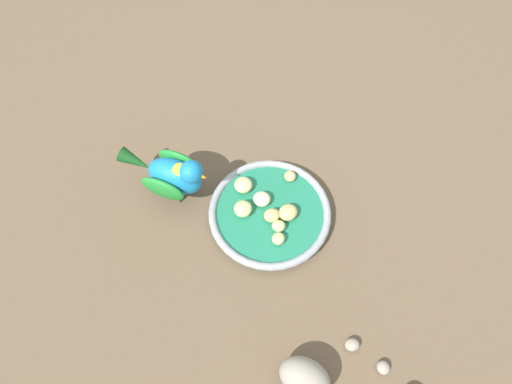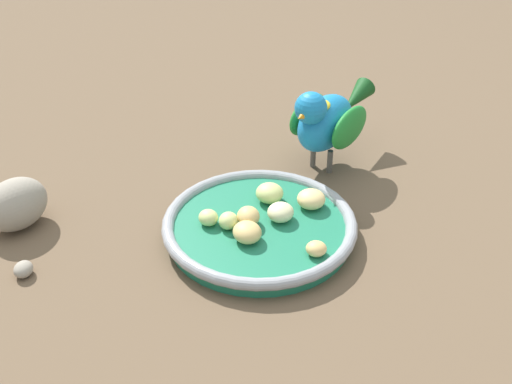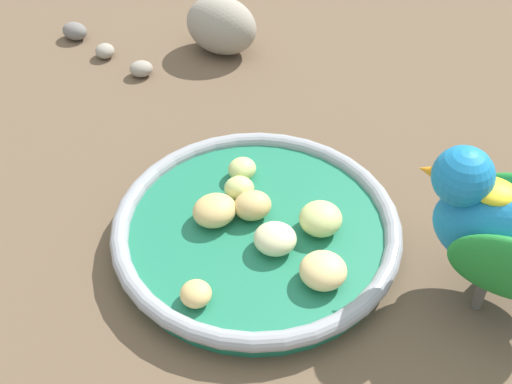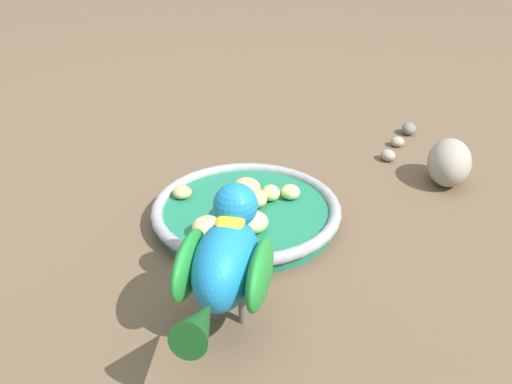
{
  "view_description": "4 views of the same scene",
  "coord_description": "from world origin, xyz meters",
  "px_view_note": "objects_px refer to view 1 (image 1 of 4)",
  "views": [
    {
      "loc": [
        -0.06,
        -0.36,
        0.78
      ],
      "look_at": [
        -0.05,
        0.05,
        0.06
      ],
      "focal_mm": 30.08,
      "sensor_mm": 36.0,
      "label": 1
    },
    {
      "loc": [
        0.66,
        0.18,
        0.53
      ],
      "look_at": [
        -0.05,
        0.02,
        0.05
      ],
      "focal_mm": 48.91,
      "sensor_mm": 36.0,
      "label": 2
    },
    {
      "loc": [
        -0.04,
        0.42,
        0.43
      ],
      "look_at": [
        -0.03,
        0.01,
        0.04
      ],
      "focal_mm": 47.8,
      "sensor_mm": 36.0,
      "label": 3
    },
    {
      "loc": [
        -0.63,
        0.13,
        0.39
      ],
      "look_at": [
        -0.04,
        0.02,
        0.05
      ],
      "focal_mm": 39.24,
      "sensor_mm": 36.0,
      "label": 4
    }
  ],
  "objects_px": {
    "pebble_0": "(383,368)",
    "rock_large": "(305,378)",
    "apple_piece_5": "(243,209)",
    "apple_piece_7": "(279,226)",
    "pebble_2": "(352,345)",
    "apple_piece_1": "(243,185)",
    "apple_piece_6": "(290,176)",
    "apple_piece_4": "(262,199)",
    "apple_piece_3": "(278,239)",
    "feeding_bowl": "(270,213)",
    "apple_piece_2": "(272,215)",
    "apple_piece_0": "(288,212)",
    "parrot": "(173,174)"
  },
  "relations": [
    {
      "from": "apple_piece_4",
      "to": "apple_piece_5",
      "type": "xyz_separation_m",
      "value": [
        -0.04,
        -0.02,
        0.0
      ]
    },
    {
      "from": "apple_piece_1",
      "to": "apple_piece_5",
      "type": "height_order",
      "value": "apple_piece_5"
    },
    {
      "from": "apple_piece_5",
      "to": "apple_piece_6",
      "type": "distance_m",
      "value": 0.12
    },
    {
      "from": "apple_piece_0",
      "to": "apple_piece_2",
      "type": "height_order",
      "value": "same"
    },
    {
      "from": "parrot",
      "to": "pebble_2",
      "type": "xyz_separation_m",
      "value": [
        0.32,
        -0.3,
        -0.07
      ]
    },
    {
      "from": "apple_piece_4",
      "to": "apple_piece_5",
      "type": "height_order",
      "value": "apple_piece_5"
    },
    {
      "from": "apple_piece_1",
      "to": "rock_large",
      "type": "bearing_deg",
      "value": -74.3
    },
    {
      "from": "apple_piece_5",
      "to": "pebble_0",
      "type": "xyz_separation_m",
      "value": [
        0.24,
        -0.29,
        -0.02
      ]
    },
    {
      "from": "apple_piece_1",
      "to": "apple_piece_3",
      "type": "relative_size",
      "value": 1.43
    },
    {
      "from": "pebble_0",
      "to": "rock_large",
      "type": "bearing_deg",
      "value": -172.64
    },
    {
      "from": "apple_piece_7",
      "to": "parrot",
      "type": "height_order",
      "value": "parrot"
    },
    {
      "from": "apple_piece_2",
      "to": "pebble_0",
      "type": "xyz_separation_m",
      "value": [
        0.18,
        -0.27,
        -0.02
      ]
    },
    {
      "from": "apple_piece_4",
      "to": "apple_piece_5",
      "type": "bearing_deg",
      "value": -149.07
    },
    {
      "from": "apple_piece_0",
      "to": "parrot",
      "type": "relative_size",
      "value": 0.2
    },
    {
      "from": "apple_piece_5",
      "to": "apple_piece_7",
      "type": "distance_m",
      "value": 0.08
    },
    {
      "from": "apple_piece_6",
      "to": "rock_large",
      "type": "relative_size",
      "value": 0.29
    },
    {
      "from": "apple_piece_0",
      "to": "feeding_bowl",
      "type": "bearing_deg",
      "value": 168.8
    },
    {
      "from": "pebble_0",
      "to": "apple_piece_5",
      "type": "bearing_deg",
      "value": 129.39
    },
    {
      "from": "apple_piece_3",
      "to": "apple_piece_1",
      "type": "bearing_deg",
      "value": 119.78
    },
    {
      "from": "apple_piece_5",
      "to": "pebble_2",
      "type": "relative_size",
      "value": 1.39
    },
    {
      "from": "pebble_0",
      "to": "apple_piece_6",
      "type": "bearing_deg",
      "value": 111.07
    },
    {
      "from": "apple_piece_3",
      "to": "apple_piece_6",
      "type": "xyz_separation_m",
      "value": [
        0.03,
        0.14,
        -0.0
      ]
    },
    {
      "from": "apple_piece_1",
      "to": "pebble_2",
      "type": "relative_size",
      "value": 1.42
    },
    {
      "from": "apple_piece_5",
      "to": "apple_piece_7",
      "type": "xyz_separation_m",
      "value": [
        0.07,
        -0.04,
        -0.0
      ]
    },
    {
      "from": "apple_piece_5",
      "to": "rock_large",
      "type": "bearing_deg",
      "value": -71.62
    },
    {
      "from": "apple_piece_0",
      "to": "apple_piece_5",
      "type": "relative_size",
      "value": 1.05
    },
    {
      "from": "feeding_bowl",
      "to": "apple_piece_1",
      "type": "distance_m",
      "value": 0.08
    },
    {
      "from": "feeding_bowl",
      "to": "pebble_2",
      "type": "xyz_separation_m",
      "value": [
        0.14,
        -0.25,
        -0.01
      ]
    },
    {
      "from": "apple_piece_3",
      "to": "pebble_0",
      "type": "xyz_separation_m",
      "value": [
        0.17,
        -0.23,
        -0.02
      ]
    },
    {
      "from": "apple_piece_6",
      "to": "pebble_0",
      "type": "bearing_deg",
      "value": -68.93
    },
    {
      "from": "apple_piece_6",
      "to": "parrot",
      "type": "relative_size",
      "value": 0.13
    },
    {
      "from": "apple_piece_2",
      "to": "pebble_2",
      "type": "bearing_deg",
      "value": -60.82
    },
    {
      "from": "apple_piece_2",
      "to": "apple_piece_6",
      "type": "xyz_separation_m",
      "value": [
        0.04,
        0.09,
        -0.0
      ]
    },
    {
      "from": "apple_piece_4",
      "to": "rock_large",
      "type": "distance_m",
      "value": 0.33
    },
    {
      "from": "rock_large",
      "to": "pebble_0",
      "type": "height_order",
      "value": "rock_large"
    },
    {
      "from": "apple_piece_6",
      "to": "apple_piece_4",
      "type": "bearing_deg",
      "value": -136.97
    },
    {
      "from": "apple_piece_4",
      "to": "apple_piece_6",
      "type": "distance_m",
      "value": 0.08
    },
    {
      "from": "apple_piece_0",
      "to": "apple_piece_4",
      "type": "bearing_deg",
      "value": 149.2
    },
    {
      "from": "apple_piece_0",
      "to": "pebble_0",
      "type": "distance_m",
      "value": 0.32
    },
    {
      "from": "apple_piece_0",
      "to": "apple_piece_5",
      "type": "xyz_separation_m",
      "value": [
        -0.09,
        0.01,
        0.0
      ]
    },
    {
      "from": "apple_piece_5",
      "to": "pebble_2",
      "type": "height_order",
      "value": "apple_piece_5"
    },
    {
      "from": "apple_piece_5",
      "to": "apple_piece_6",
      "type": "bearing_deg",
      "value": 38.79
    },
    {
      "from": "apple_piece_1",
      "to": "parrot",
      "type": "distance_m",
      "value": 0.14
    },
    {
      "from": "rock_large",
      "to": "pebble_2",
      "type": "height_order",
      "value": "rock_large"
    },
    {
      "from": "apple_piece_1",
      "to": "pebble_2",
      "type": "height_order",
      "value": "apple_piece_1"
    },
    {
      "from": "apple_piece_7",
      "to": "feeding_bowl",
      "type": "bearing_deg",
      "value": 114.15
    },
    {
      "from": "apple_piece_7",
      "to": "parrot",
      "type": "xyz_separation_m",
      "value": [
        -0.2,
        0.09,
        0.05
      ]
    },
    {
      "from": "apple_piece_2",
      "to": "apple_piece_7",
      "type": "xyz_separation_m",
      "value": [
        0.01,
        -0.02,
        -0.0
      ]
    },
    {
      "from": "pebble_0",
      "to": "apple_piece_1",
      "type": "bearing_deg",
      "value": 124.58
    },
    {
      "from": "apple_piece_1",
      "to": "apple_piece_6",
      "type": "distance_m",
      "value": 0.1
    }
  ]
}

